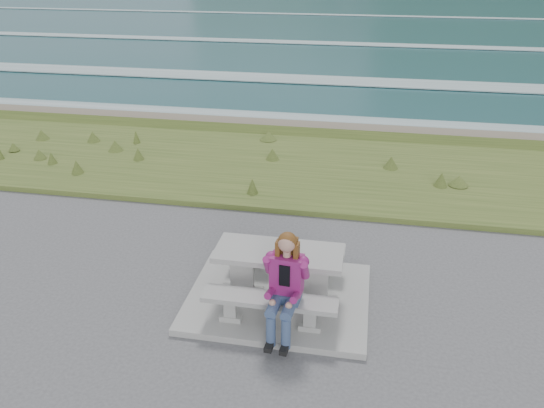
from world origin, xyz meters
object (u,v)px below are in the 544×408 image
(bench_seaward, at_px, (286,250))
(picnic_table, at_px, (279,261))
(bench_landward, at_px, (270,304))
(seated_woman, at_px, (284,301))

(bench_seaward, bearing_deg, picnic_table, -90.00)
(bench_landward, xyz_separation_m, bench_seaward, (0.00, 1.40, 0.00))
(picnic_table, relative_size, seated_woman, 1.26)
(picnic_table, bearing_deg, bench_seaward, 90.00)
(picnic_table, height_order, bench_landward, picnic_table)
(bench_seaward, bearing_deg, bench_landward, -90.00)
(picnic_table, relative_size, bench_seaward, 1.00)
(bench_landward, height_order, seated_woman, seated_woman)
(bench_landward, relative_size, bench_seaward, 1.00)
(bench_landward, bearing_deg, seated_woman, -33.12)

